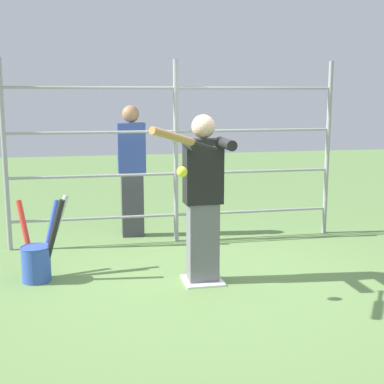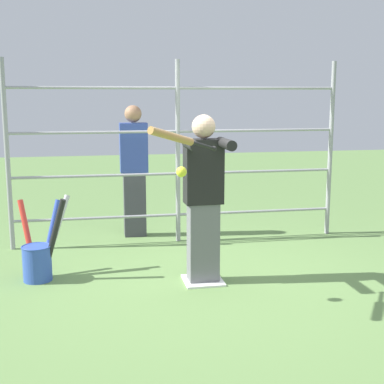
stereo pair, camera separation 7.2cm
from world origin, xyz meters
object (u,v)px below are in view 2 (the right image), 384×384
at_px(baseball_bat_swinging, 177,138).
at_px(bat_bucket, 40,256).
at_px(softball_in_flight, 181,172).
at_px(bystander_behind_fence, 134,169).
at_px(batter, 204,194).

bearing_deg(baseball_bat_swinging, bat_bucket, -43.22).
height_order(baseball_bat_swinging, softball_in_flight, baseball_bat_swinging).
xyz_separation_m(baseball_bat_swinging, bat_bucket, (1.27, -1.19, -1.30)).
bearing_deg(softball_in_flight, bystander_behind_fence, -85.15).
xyz_separation_m(batter, baseball_bat_swinging, (0.39, 0.79, 0.63)).
relative_size(batter, baseball_bat_swinging, 2.49).
relative_size(batter, bystander_behind_fence, 0.97).
height_order(batter, bat_bucket, batter).
xyz_separation_m(baseball_bat_swinging, softball_in_flight, (-0.07, -0.23, -0.32)).
bearing_deg(softball_in_flight, baseball_bat_swinging, 72.70).
bearing_deg(softball_in_flight, batter, -119.90).
xyz_separation_m(batter, bat_bucket, (1.66, -0.41, -0.68)).
relative_size(softball_in_flight, bat_bucket, 0.11).
height_order(bat_bucket, bystander_behind_fence, bystander_behind_fence).
bearing_deg(bystander_behind_fence, softball_in_flight, 94.85).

